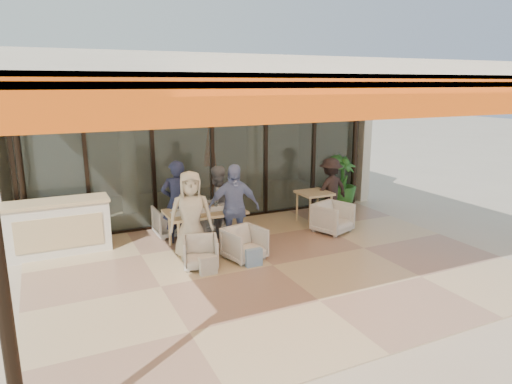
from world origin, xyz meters
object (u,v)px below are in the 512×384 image
chair_far_right (209,217)px  side_chair (333,217)px  host_counter (59,227)px  dining_table (204,213)px  chair_near_left (201,251)px  side_table (314,196)px  chair_near_right (245,242)px  chair_far_left (171,220)px  potted_palm (342,181)px  standing_woman (330,189)px  diner_grey (217,202)px  diner_navy (177,202)px  diner_periwinkle (234,208)px  diner_cream (191,215)px

chair_far_right → side_chair: bearing=138.0°
host_counter → dining_table: bearing=-17.7°
dining_table → side_chair: size_ratio=2.07×
chair_near_left → side_table: bearing=39.3°
chair_near_right → chair_near_left: bearing=165.9°
chair_far_left → chair_near_left: 1.90m
side_table → potted_palm: bearing=32.7°
chair_far_left → standing_woman: 3.76m
diner_grey → standing_woman: bearing=166.9°
diner_grey → standing_woman: (2.88, 0.09, -0.03)m
chair_far_right → diner_navy: 1.12m
diner_navy → chair_near_right: bearing=126.7°
diner_navy → diner_periwinkle: 1.23m
chair_near_left → diner_periwinkle: 1.12m
diner_periwinkle → chair_far_right: bearing=99.8°
standing_woman → chair_far_left: bearing=-11.8°
diner_grey → side_chair: (2.34, -0.80, -0.40)m
dining_table → chair_far_left: bearing=113.7°
host_counter → chair_near_left: host_counter is taller
chair_far_right → chair_far_left: bearing=-13.0°
host_counter → dining_table: host_counter is taller
dining_table → diner_navy: size_ratio=0.88×
dining_table → diner_navy: 0.63m
chair_near_right → diner_navy: 1.71m
chair_far_right → chair_near_right: chair_near_right is taller
side_table → potted_palm: size_ratio=0.54×
dining_table → side_table: dining_table is taller
dining_table → standing_woman: 3.35m
host_counter → diner_navy: 2.24m
diner_periwinkle → diner_navy: bearing=142.9°
chair_far_left → diner_cream: 1.47m
chair_near_left → diner_navy: size_ratio=0.36×
diner_periwinkle → potted_palm: diner_periwinkle is taller
dining_table → chair_far_left: dining_table is taller
host_counter → chair_far_left: (2.18, 0.12, -0.18)m
chair_near_right → side_chair: 2.42m
chair_far_right → diner_cream: diner_cream is taller
diner_navy → potted_palm: (4.60, 0.86, -0.16)m
chair_near_left → host_counter: bearing=157.1°
chair_far_left → side_table: (3.18, -0.55, 0.28)m
diner_grey → side_table: 2.35m
chair_far_right → diner_cream: size_ratio=0.37×
diner_periwinkle → side_table: bearing=29.7°
host_counter → diner_periwinkle: size_ratio=1.09×
chair_near_right → diner_grey: (0.00, 1.40, 0.42)m
diner_grey → chair_near_left: bearing=44.1°
chair_near_left → side_chair: bearing=27.0°
diner_grey → diner_periwinkle: (-0.00, -0.90, 0.09)m
chair_far_left → dining_table: bearing=112.7°
host_counter → chair_far_left: size_ratio=2.61×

